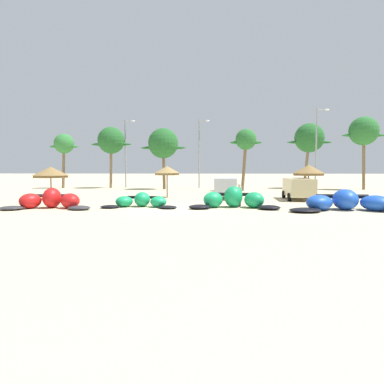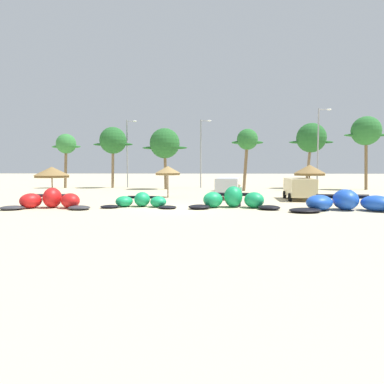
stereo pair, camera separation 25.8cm
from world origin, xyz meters
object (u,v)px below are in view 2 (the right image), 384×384
at_px(kite_left_of_center, 233,200).
at_px(palm_leftmost, 66,145).
at_px(palm_right_of_gap, 366,131).
at_px(lamppost_east_center, 319,145).
at_px(beach_umbrella_middle, 168,171).
at_px(parked_car_second, 229,186).
at_px(palm_left, 113,141).
at_px(beach_umbrella_near_van, 52,172).
at_px(palm_center_left, 247,141).
at_px(palm_center_right, 311,138).
at_px(lamppost_west, 128,150).
at_px(parked_van, 299,187).
at_px(kite_far_left, 51,200).
at_px(kite_center, 348,203).
at_px(lamppost_west_center, 202,150).
at_px(palm_left_of_gap, 165,144).
at_px(kite_left, 141,201).
at_px(person_near_kites, 239,195).
at_px(beach_umbrella_near_palms, 310,170).

distance_m(kite_left_of_center, palm_leftmost, 31.06).
xyz_separation_m(palm_right_of_gap, lamppost_east_center, (-6.23, -1.81, -1.80)).
bearing_deg(beach_umbrella_middle, parked_car_second, -5.17).
bearing_deg(palm_left, beach_umbrella_near_van, -92.33).
height_order(palm_center_left, palm_center_right, palm_center_right).
bearing_deg(lamppost_west, parked_car_second, -51.57).
xyz_separation_m(beach_umbrella_middle, parked_van, (11.62, -1.87, -1.40)).
bearing_deg(kite_far_left, parked_van, 21.41).
bearing_deg(kite_center, palm_left, 131.80).
bearing_deg(beach_umbrella_near_van, palm_right_of_gap, 24.09).
relative_size(beach_umbrella_near_van, palm_center_right, 0.35).
bearing_deg(lamppost_east_center, palm_left, 170.36).
bearing_deg(palm_center_left, lamppost_west_center, 131.86).
xyz_separation_m(beach_umbrella_middle, lamppost_west_center, (2.82, 15.35, 2.61)).
bearing_deg(kite_left_of_center, palm_left, 122.37).
height_order(kite_left_of_center, lamppost_west, lamppost_west).
bearing_deg(palm_left, palm_right_of_gap, -4.65).
bearing_deg(lamppost_west_center, palm_left, -177.79).
relative_size(beach_umbrella_near_van, palm_left_of_gap, 0.39).
distance_m(kite_center, palm_left, 33.43).
distance_m(palm_leftmost, palm_center_right, 32.63).
bearing_deg(lamppost_west, kite_center, -51.70).
bearing_deg(parked_van, lamppost_east_center, 66.64).
bearing_deg(palm_center_left, kite_left_of_center, -99.01).
bearing_deg(parked_car_second, kite_left_of_center, -90.64).
height_order(kite_far_left, beach_umbrella_near_van, beach_umbrella_near_van).
height_order(kite_left, lamppost_east_center, lamppost_east_center).
distance_m(kite_center, beach_umbrella_near_van, 23.81).
height_order(kite_left, lamppost_west_center, lamppost_west_center).
xyz_separation_m(kite_left, person_near_kites, (6.93, 0.46, 0.42)).
distance_m(parked_van, person_near_kites, 8.10).
relative_size(palm_left, lamppost_east_center, 0.84).
bearing_deg(palm_center_right, palm_left, 179.97).
xyz_separation_m(person_near_kites, palm_center_left, (2.33, 16.92, 5.09)).
xyz_separation_m(parked_van, parked_car_second, (-6.01, 1.37, 0.00)).
distance_m(parked_car_second, palm_center_left, 11.20).
distance_m(palm_left, lamppost_east_center, 26.51).
bearing_deg(lamppost_east_center, lamppost_west_center, 160.87).
bearing_deg(lamppost_west_center, kite_center, -68.30).
bearing_deg(parked_car_second, palm_leftmost, 145.08).
bearing_deg(palm_left_of_gap, lamppost_west, 146.91).
bearing_deg(beach_umbrella_middle, lamppost_west_center, 79.60).
height_order(parked_van, parked_car_second, same).
relative_size(beach_umbrella_middle, beach_umbrella_near_palms, 0.96).
bearing_deg(beach_umbrella_near_palms, kite_left, -152.32).
height_order(beach_umbrella_near_palms, lamppost_east_center, lamppost_east_center).
distance_m(parked_van, palm_right_of_gap, 19.26).
distance_m(palm_left_of_gap, lamppost_west, 6.66).
bearing_deg(lamppost_west, palm_leftmost, -167.89).
bearing_deg(kite_center, palm_center_left, 103.31).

